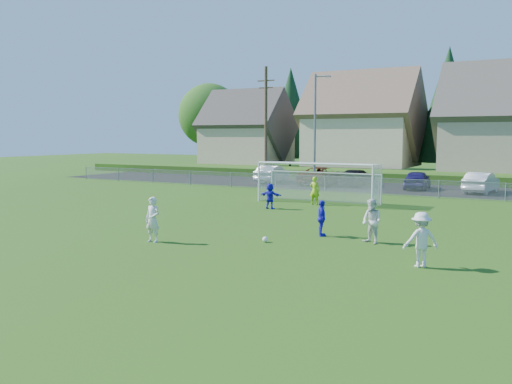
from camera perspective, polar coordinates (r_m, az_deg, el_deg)
ground at (r=19.80m, az=-11.32°, el=-6.16°), size 160.00×160.00×0.00m
asphalt_lot at (r=44.27m, az=12.28°, el=0.51°), size 60.00×60.00×0.00m
grass_embankment at (r=51.44m, az=14.69°, el=1.64°), size 70.00×6.00×0.80m
soccer_ball at (r=21.04m, az=0.97°, el=-5.01°), size 0.22×0.22×0.22m
player_white_a at (r=21.32m, az=-10.82°, el=-2.87°), size 0.64×0.42×1.76m
player_white_b at (r=21.15m, az=12.09°, el=-3.04°), size 1.04×0.98×1.71m
player_white_c at (r=17.78m, az=16.97°, el=-4.82°), size 1.29×1.17×1.74m
player_blue_a at (r=22.34m, az=6.93°, el=-2.76°), size 0.74×0.94×1.49m
player_blue_b at (r=30.45m, az=1.49°, el=-0.43°), size 1.37×0.55×1.44m
goalkeeper at (r=32.41m, az=6.20°, el=0.14°), size 0.63×0.42×1.69m
car_b at (r=47.44m, az=1.71°, el=1.92°), size 1.96×4.72×1.52m
car_c at (r=45.53m, az=6.87°, el=1.69°), size 2.52×5.40×1.49m
car_d at (r=44.89m, az=10.55°, el=1.48°), size 2.10×4.76×1.36m
car_e at (r=43.37m, az=16.60°, el=1.24°), size 2.04×4.36×1.44m
car_f at (r=42.13m, az=22.63°, el=0.92°), size 2.16×4.68×1.49m
soccer_goal at (r=33.35m, az=6.70°, el=1.65°), size 7.42×1.90×2.50m
chainlink_fence at (r=38.99m, az=9.99°, el=0.75°), size 52.06×0.06×1.20m
streetlight at (r=44.16m, az=6.28°, el=6.88°), size 1.38×0.18×9.00m
utility_pole at (r=47.22m, az=1.05°, el=7.22°), size 1.60×0.26×10.00m
houses_row at (r=58.27m, az=18.60°, el=8.83°), size 53.90×11.45×13.27m
tree_row at (r=64.58m, az=18.78°, el=8.14°), size 65.98×12.36×13.80m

